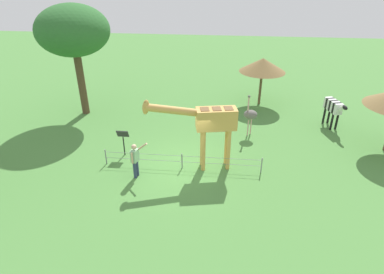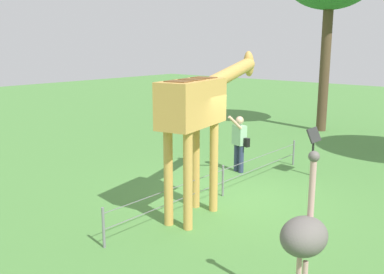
% 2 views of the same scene
% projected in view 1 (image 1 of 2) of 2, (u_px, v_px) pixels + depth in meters
% --- Properties ---
extents(ground_plane, '(60.00, 60.00, 0.00)m').
position_uv_depth(ground_plane, '(182.00, 166.00, 14.99)').
color(ground_plane, '#4C843D').
extents(giraffe, '(3.96, 1.24, 3.37)m').
position_uv_depth(giraffe, '(208.00, 122.00, 13.90)').
color(giraffe, gold).
rests_on(giraffe, ground_plane).
extents(visitor, '(0.74, 0.59, 1.67)m').
position_uv_depth(visitor, '(135.00, 158.00, 13.89)').
color(visitor, navy).
rests_on(visitor, ground_plane).
extents(zebra, '(0.80, 1.81, 1.66)m').
position_uv_depth(zebra, '(333.00, 108.00, 18.02)').
color(zebra, black).
rests_on(zebra, ground_plane).
extents(ostrich, '(0.70, 0.56, 2.25)m').
position_uv_depth(ostrich, '(250.00, 115.00, 17.17)').
color(ostrich, '#CC9E93').
rests_on(ostrich, ground_plane).
extents(shade_hut_near, '(2.86, 2.86, 3.00)m').
position_uv_depth(shade_hut_near, '(263.00, 65.00, 20.34)').
color(shade_hut_near, brown).
rests_on(shade_hut_near, ground_plane).
extents(tree_east, '(4.01, 4.01, 6.31)m').
position_uv_depth(tree_east, '(73.00, 31.00, 17.98)').
color(tree_east, brown).
rests_on(tree_east, ground_plane).
extents(info_sign, '(0.56, 0.21, 1.32)m').
position_uv_depth(info_sign, '(123.00, 137.00, 15.46)').
color(info_sign, black).
rests_on(info_sign, ground_plane).
extents(wire_fence, '(7.05, 0.05, 0.75)m').
position_uv_depth(wire_fence, '(182.00, 160.00, 14.68)').
color(wire_fence, slate).
rests_on(wire_fence, ground_plane).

